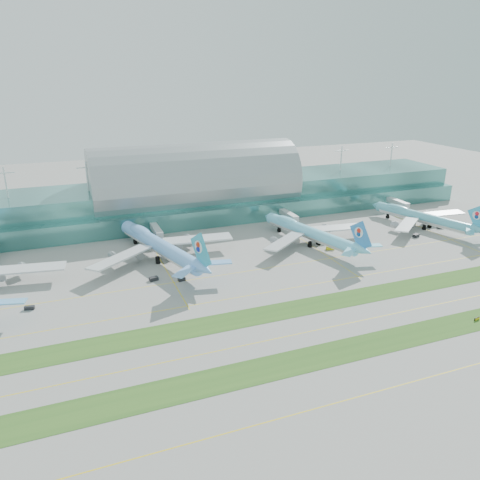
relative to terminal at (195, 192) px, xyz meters
name	(u,v)px	position (x,y,z in m)	size (l,w,h in m)	color
ground	(295,312)	(-0.01, -128.79, -14.23)	(700.00, 700.00, 0.00)	gray
terminal	(195,192)	(0.00, 0.00, 0.00)	(340.00, 69.10, 36.00)	#3D7A75
grass_strip_near	(336,353)	(-0.01, -156.79, -14.19)	(420.00, 12.00, 0.08)	#2D591E
grass_strip_far	(292,309)	(-0.01, -126.79, -14.19)	(420.00, 12.00, 0.08)	#2D591E
taxiline_a	(376,392)	(-0.01, -176.79, -14.22)	(420.00, 0.35, 0.01)	yellow
taxiline_b	(314,331)	(-0.01, -142.79, -14.22)	(420.00, 0.35, 0.01)	yellow
taxiline_c	(274,291)	(-0.01, -110.79, -14.22)	(420.00, 0.35, 0.01)	yellow
taxiline_d	(252,270)	(-0.01, -88.79, -14.22)	(420.00, 0.35, 0.01)	yellow
airliner_b	(158,244)	(-35.07, -60.76, -7.24)	(69.60, 80.59, 22.64)	#71B1F9
airliner_c	(309,232)	(39.15, -67.56, -7.95)	(63.04, 72.82, 20.34)	#71D8F9
airliner_d	(421,217)	(110.56, -66.17, -8.30)	(58.91, 68.25, 19.20)	#5BB6C9
gse_b	(29,308)	(-89.29, -92.73, -13.56)	(3.42, 1.57, 1.33)	black
gse_c	(154,279)	(-42.14, -83.85, -13.47)	(3.55, 2.03, 1.51)	black
gse_d	(182,279)	(-31.46, -88.39, -13.55)	(2.97, 1.71, 1.36)	black
gse_e	(330,248)	(45.10, -78.83, -13.43)	(3.78, 1.84, 1.59)	#D0CA0C
gse_f	(346,245)	(54.46, -78.26, -13.56)	(3.04, 1.79, 1.34)	black
gse_g	(416,236)	(96.66, -79.09, -13.42)	(3.50, 2.10, 1.61)	black
gse_h	(440,227)	(119.10, -72.34, -13.48)	(3.49, 1.82, 1.49)	black
taxiway_sign_east	(477,319)	(56.40, -156.99, -13.66)	(2.71, 0.75, 1.14)	black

